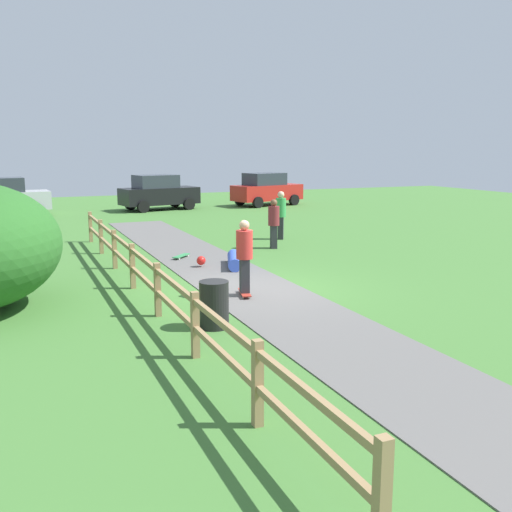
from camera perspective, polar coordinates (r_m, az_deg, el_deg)
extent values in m
plane|color=#427533|center=(13.98, -0.38, -3.35)|extent=(60.00, 60.00, 0.00)
cube|color=#605E5B|center=(13.98, -0.38, -3.31)|extent=(2.40, 28.00, 0.02)
cube|color=#997A51|center=(5.21, 12.22, -22.32)|extent=(0.12, 0.12, 1.10)
cube|color=#997A51|center=(7.21, 0.15, -12.39)|extent=(0.12, 0.12, 1.10)
cube|color=#997A51|center=(9.49, -5.99, -6.74)|extent=(0.12, 0.12, 1.10)
cube|color=#997A51|center=(11.88, -9.63, -3.28)|extent=(0.12, 0.12, 1.10)
cube|color=#997A51|center=(14.34, -12.02, -0.98)|extent=(0.12, 0.12, 1.10)
cube|color=#997A51|center=(16.83, -13.71, 0.64)|extent=(0.12, 0.12, 1.10)
cube|color=#997A51|center=(19.35, -14.96, 1.84)|extent=(0.12, 0.12, 1.10)
cube|color=#997A51|center=(21.87, -15.92, 2.76)|extent=(0.12, 0.12, 1.10)
cube|color=#997A51|center=(13.12, -10.93, -2.24)|extent=(0.08, 18.00, 0.09)
cube|color=#997A51|center=(13.03, -11.00, -0.31)|extent=(0.08, 18.00, 0.09)
cylinder|color=black|center=(11.03, -4.14, -4.77)|extent=(0.56, 0.56, 0.90)
cube|color=#B23326|center=(13.38, -1.13, -3.59)|extent=(0.38, 0.82, 0.02)
cylinder|color=silver|center=(13.65, -1.61, -3.49)|extent=(0.04, 0.07, 0.06)
cylinder|color=silver|center=(13.67, -0.99, -3.46)|extent=(0.04, 0.07, 0.06)
cylinder|color=silver|center=(13.12, -1.28, -4.07)|extent=(0.04, 0.07, 0.06)
cylinder|color=silver|center=(13.14, -0.63, -4.04)|extent=(0.04, 0.07, 0.06)
cube|color=#2D2D33|center=(13.29, -1.13, -1.91)|extent=(0.27, 0.36, 0.78)
cylinder|color=red|center=(13.16, -1.15, 1.13)|extent=(0.46, 0.46, 0.65)
sphere|color=tan|center=(13.09, -1.15, 3.03)|extent=(0.23, 0.23, 0.23)
cylinder|color=blue|center=(16.62, -2.16, -0.42)|extent=(0.89, 1.67, 0.36)
sphere|color=red|center=(16.63, -5.41, -0.45)|extent=(0.26, 0.26, 0.26)
cube|color=#338C4C|center=(18.06, -7.33, 0.03)|extent=(0.70, 0.71, 0.02)
cylinder|color=silver|center=(18.34, -7.12, 0.07)|extent=(0.06, 0.06, 0.06)
cylinder|color=silver|center=(18.27, -6.71, 0.04)|extent=(0.06, 0.06, 0.06)
cylinder|color=silver|center=(17.86, -7.97, -0.23)|extent=(0.06, 0.06, 0.06)
cylinder|color=silver|center=(17.79, -7.55, -0.27)|extent=(0.06, 0.06, 0.06)
cube|color=#2D2D33|center=(19.73, 1.74, 1.89)|extent=(0.28, 0.36, 0.78)
cylinder|color=maroon|center=(19.64, 1.75, 3.96)|extent=(0.46, 0.46, 0.65)
sphere|color=brown|center=(19.59, 1.76, 5.24)|extent=(0.23, 0.23, 0.23)
cube|color=#2D2D33|center=(21.73, 2.44, 2.76)|extent=(0.33, 0.38, 0.84)
cylinder|color=green|center=(21.64, 2.45, 4.78)|extent=(0.52, 0.52, 0.70)
sphere|color=beige|center=(21.60, 2.46, 6.03)|extent=(0.25, 0.25, 0.25)
cube|color=black|center=(32.54, -9.44, 5.84)|extent=(4.45, 2.46, 0.90)
cube|color=#2D333D|center=(32.40, -9.81, 7.23)|extent=(2.46, 1.95, 0.70)
cylinder|color=black|center=(33.94, -7.96, 5.31)|extent=(0.67, 0.36, 0.64)
cylinder|color=black|center=(32.37, -6.59, 5.09)|extent=(0.67, 0.36, 0.64)
cylinder|color=black|center=(32.86, -12.21, 5.00)|extent=(0.67, 0.36, 0.64)
cylinder|color=black|center=(31.23, -11.01, 4.77)|extent=(0.67, 0.36, 0.64)
cube|color=#B7B7BC|center=(31.64, -23.39, 4.99)|extent=(4.32, 2.02, 0.90)
cylinder|color=black|center=(32.68, -21.08, 4.51)|extent=(0.66, 0.29, 0.64)
cylinder|color=black|center=(30.94, -20.71, 4.23)|extent=(0.66, 0.29, 0.64)
cube|color=red|center=(34.62, 1.10, 6.26)|extent=(4.48, 2.65, 0.90)
cube|color=#2D333D|center=(34.45, 0.84, 7.57)|extent=(2.51, 2.04, 0.70)
cylinder|color=black|center=(36.18, 1.94, 5.72)|extent=(0.68, 0.39, 0.64)
cylinder|color=black|center=(34.83, 3.75, 5.52)|extent=(0.68, 0.39, 0.64)
cylinder|color=black|center=(34.57, -1.58, 5.50)|extent=(0.68, 0.39, 0.64)
cylinder|color=black|center=(33.15, 0.18, 5.29)|extent=(0.68, 0.39, 0.64)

